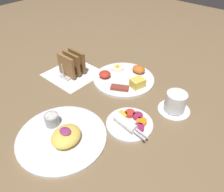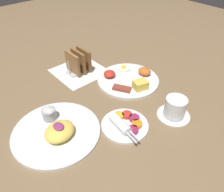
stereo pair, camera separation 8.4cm
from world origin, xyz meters
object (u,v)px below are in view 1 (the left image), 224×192
plate_condiments (130,123)px  toast_rack (72,64)px  plate_breakfast (124,78)px  plate_foreground (62,135)px  coffee_cup (175,103)px

plate_condiments → toast_rack: toast_rack is taller
toast_rack → plate_breakfast: bearing=29.5°
plate_condiments → plate_foreground: (-0.13, -0.19, 0.00)m
plate_condiments → coffee_cup: (0.08, 0.17, 0.02)m
plate_breakfast → toast_rack: 0.25m
plate_condiments → toast_rack: (-0.40, 0.09, 0.04)m
plate_condiments → toast_rack: 0.41m
plate_breakfast → plate_condiments: bearing=-47.7°
plate_foreground → toast_rack: (-0.27, 0.28, 0.04)m
plate_foreground → coffee_cup: bearing=60.2°
plate_breakfast → plate_foreground: 0.40m
plate_breakfast → plate_foreground: size_ratio=0.92×
plate_condiments → toast_rack: bearing=167.6°
plate_breakfast → coffee_cup: 0.27m
plate_foreground → toast_rack: 0.39m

